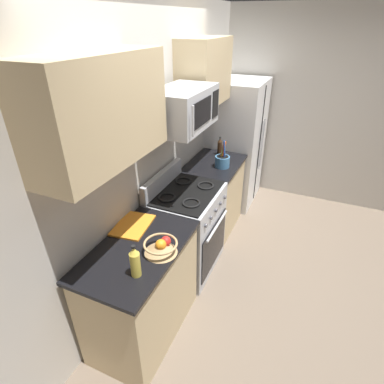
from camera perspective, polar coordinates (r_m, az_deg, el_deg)
The scene contains 15 objects.
ground_plane at distance 3.40m, azimuth 9.24°, elevation -15.84°, with size 16.00×16.00×0.00m, color #6B5B4C.
wall_back at distance 2.99m, azimuth -7.53°, elevation 7.66°, with size 8.00×0.10×2.60m, color beige.
counter_left at distance 2.67m, azimuth -9.24°, elevation -17.76°, with size 1.01×0.60×0.91m.
range_oven at distance 3.24m, azimuth -0.92°, elevation -6.96°, with size 0.76×0.64×1.09m.
counter_right at distance 3.87m, azimuth 3.96°, elevation -0.71°, with size 0.81×0.60×0.91m.
refrigerator at distance 4.42m, azimuth 8.14°, elevation 8.89°, with size 0.84×0.71×1.72m.
wall_right at distance 4.68m, azimuth 17.83°, elevation 14.59°, with size 0.10×8.00×2.60m, color beige.
microwave at distance 2.70m, azimuth -1.66°, elevation 15.34°, with size 0.70×0.44×0.34m.
upper_cabinets_left at distance 1.97m, azimuth -16.58°, elevation 14.24°, with size 1.00×0.34×0.66m.
upper_cabinets_right at distance 3.43m, azimuth 2.39°, elevation 21.46°, with size 0.80×0.34×0.66m.
utensil_crock at distance 3.54m, azimuth 5.68°, elevation 5.81°, with size 0.17×0.17×0.33m.
fruit_basket at distance 2.27m, azimuth -5.79°, elevation -10.09°, with size 0.25×0.25×0.11m.
cutting_board at distance 2.59m, azimuth -10.97°, elevation -6.09°, with size 0.36×0.26×0.02m, color orange.
bottle_oil at distance 2.08m, azimuth -10.56°, elevation -12.67°, with size 0.07×0.07×0.25m.
bottle_soy at distance 3.87m, azimuth 5.19°, elevation 8.44°, with size 0.06×0.06×0.23m.
Camera 1 is at (-2.37, -0.46, 2.40)m, focal length 28.61 mm.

